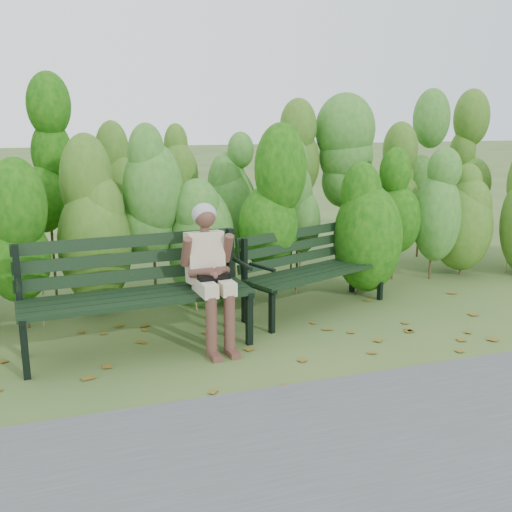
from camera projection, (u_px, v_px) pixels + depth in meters
name	position (u px, v px, depth m)	size (l,w,h in m)	color
ground	(268.00, 342.00, 5.60)	(80.00, 80.00, 0.00)	#395725
footpath	(392.00, 469.00, 3.56)	(60.00, 2.50, 0.01)	#474749
hedge_band	(215.00, 186.00, 7.03)	(11.04, 1.67, 2.42)	#47381E
leaf_litter	(317.00, 337.00, 5.71)	(5.97, 2.24, 0.01)	brown
bench_left	(135.00, 284.00, 5.35)	(2.06, 0.81, 1.01)	black
bench_right	(311.00, 263.00, 6.47)	(1.83, 1.18, 0.88)	black
seated_woman	(209.00, 265.00, 5.38)	(0.49, 0.71, 1.30)	#C3AD90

